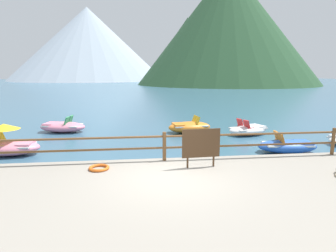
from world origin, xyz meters
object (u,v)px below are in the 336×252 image
sign_board (201,144)px  pedal_boat_0 (62,127)px  pedal_boat_3 (9,145)px  life_ring (99,168)px  pedal_boat_2 (189,127)px  pedal_boat_4 (248,129)px  pedal_boat_1 (288,146)px

sign_board → pedal_boat_0: 9.98m
pedal_boat_0 → pedal_boat_3: (-1.02, -4.46, 0.12)m
sign_board → pedal_boat_0: size_ratio=0.44×
life_ring → pedal_boat_0: 8.34m
pedal_boat_2 → pedal_boat_4: 3.14m
pedal_boat_0 → sign_board: bearing=-53.3°
pedal_boat_2 → pedal_boat_4: size_ratio=0.97×
life_ring → pedal_boat_0: (-2.88, 7.82, -0.15)m
pedal_boat_1 → sign_board: bearing=-149.0°
pedal_boat_0 → pedal_boat_2: pedal_boat_2 is taller
pedal_boat_0 → pedal_boat_4: size_ratio=1.06×
life_ring → pedal_boat_2: size_ratio=0.24×
pedal_boat_3 → pedal_boat_4: size_ratio=0.93×
pedal_boat_1 → pedal_boat_0: bearing=152.0°
pedal_boat_3 → pedal_boat_4: bearing=13.4°
sign_board → pedal_boat_2: 7.10m
life_ring → pedal_boat_2: 7.96m
pedal_boat_0 → pedal_boat_3: size_ratio=1.14×
pedal_boat_2 → life_ring: bearing=-120.7°
pedal_boat_1 → pedal_boat_4: pedal_boat_1 is taller
life_ring → pedal_boat_2: (4.07, 6.84, -0.13)m
pedal_boat_1 → pedal_boat_2: pedal_boat_2 is taller
sign_board → pedal_boat_1: (4.25, 2.55, -0.85)m
pedal_boat_2 → pedal_boat_3: size_ratio=1.05×
pedal_boat_3 → sign_board: bearing=-26.7°
sign_board → life_ring: sign_board is taller
life_ring → pedal_boat_1: pedal_boat_1 is taller
pedal_boat_0 → pedal_boat_3: pedal_boat_3 is taller
pedal_boat_4 → sign_board: bearing=-123.3°
sign_board → life_ring: size_ratio=1.95×
pedal_boat_0 → pedal_boat_1: pedal_boat_0 is taller
sign_board → pedal_boat_3: 7.83m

